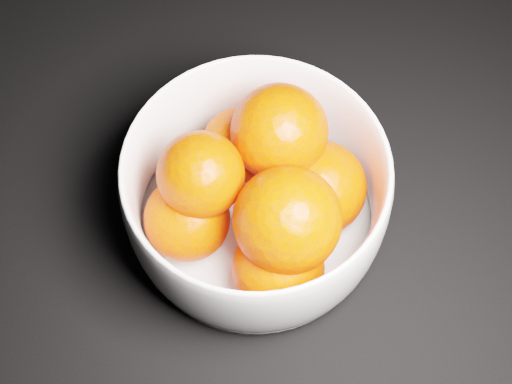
# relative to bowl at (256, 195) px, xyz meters

# --- Properties ---
(bowl) EXTENTS (0.23, 0.23, 0.11)m
(bowl) POSITION_rel_bowl_xyz_m (0.00, 0.00, 0.00)
(bowl) COLOR silver
(bowl) RESTS_ON ground
(orange_pile) EXTENTS (0.19, 0.19, 0.13)m
(orange_pile) POSITION_rel_bowl_xyz_m (0.01, -0.00, 0.02)
(orange_pile) COLOR #FF3300
(orange_pile) RESTS_ON bowl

